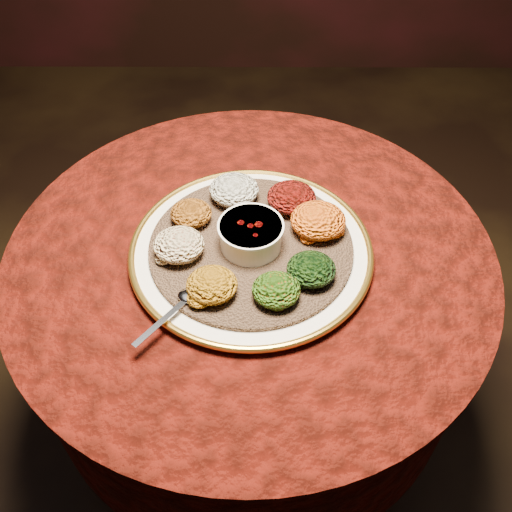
{
  "coord_description": "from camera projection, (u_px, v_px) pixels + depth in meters",
  "views": [
    {
      "loc": [
        0.02,
        -0.76,
        1.55
      ],
      "look_at": [
        0.01,
        -0.04,
        0.76
      ],
      "focal_mm": 40.0,
      "sensor_mm": 36.0,
      "label": 1
    }
  ],
  "objects": [
    {
      "name": "injera",
      "position": [
        251.0,
        246.0,
        1.09
      ],
      "size": [
        0.45,
        0.45,
        0.01
      ],
      "primitive_type": "cylinder",
      "rotation": [
        0.0,
        0.0,
        -0.18
      ],
      "color": "brown",
      "rests_on": "platter"
    },
    {
      "name": "portion_kik",
      "position": [
        212.0,
        285.0,
        0.99
      ],
      "size": [
        0.09,
        0.09,
        0.04
      ],
      "primitive_type": "ellipsoid",
      "color": "#9C620D",
      "rests_on": "injera"
    },
    {
      "name": "spoon",
      "position": [
        187.0,
        299.0,
        0.99
      ],
      "size": [
        0.11,
        0.13,
        0.01
      ],
      "rotation": [
        0.0,
        0.0,
        -2.25
      ],
      "color": "silver",
      "rests_on": "injera"
    },
    {
      "name": "portion_ayib",
      "position": [
        234.0,
        190.0,
        1.16
      ],
      "size": [
        0.1,
        0.1,
        0.05
      ],
      "primitive_type": "ellipsoid",
      "color": "silver",
      "rests_on": "injera"
    },
    {
      "name": "portion_shiro",
      "position": [
        191.0,
        213.0,
        1.12
      ],
      "size": [
        0.08,
        0.08,
        0.04
      ],
      "primitive_type": "ellipsoid",
      "color": "#985012",
      "rests_on": "injera"
    },
    {
      "name": "portion_mixveg",
      "position": [
        276.0,
        290.0,
        0.98
      ],
      "size": [
        0.09,
        0.08,
        0.04
      ],
      "primitive_type": "ellipsoid",
      "color": "#AE360B",
      "rests_on": "injera"
    },
    {
      "name": "portion_timatim",
      "position": [
        179.0,
        245.0,
        1.05
      ],
      "size": [
        0.1,
        0.09,
        0.05
      ],
      "primitive_type": "ellipsoid",
      "color": "maroon",
      "rests_on": "injera"
    },
    {
      "name": "platter",
      "position": [
        251.0,
        250.0,
        1.1
      ],
      "size": [
        0.53,
        0.53,
        0.02
      ],
      "rotation": [
        0.0,
        0.0,
        -0.2
      ],
      "color": "white",
      "rests_on": "table"
    },
    {
      "name": "portion_tikil",
      "position": [
        318.0,
        220.0,
        1.09
      ],
      "size": [
        0.11,
        0.1,
        0.05
      ],
      "primitive_type": "ellipsoid",
      "color": "#C87E10",
      "rests_on": "injera"
    },
    {
      "name": "portion_kitfo",
      "position": [
        292.0,
        197.0,
        1.14
      ],
      "size": [
        0.1,
        0.09,
        0.05
      ],
      "primitive_type": "ellipsoid",
      "color": "black",
      "rests_on": "injera"
    },
    {
      "name": "table",
      "position": [
        251.0,
        305.0,
        1.25
      ],
      "size": [
        0.96,
        0.96,
        0.73
      ],
      "color": "black",
      "rests_on": "ground"
    },
    {
      "name": "stew_bowl",
      "position": [
        251.0,
        234.0,
        1.06
      ],
      "size": [
        0.12,
        0.12,
        0.05
      ],
      "color": "white",
      "rests_on": "injera"
    },
    {
      "name": "portion_gomen",
      "position": [
        311.0,
        269.0,
        1.02
      ],
      "size": [
        0.09,
        0.08,
        0.04
      ],
      "primitive_type": "ellipsoid",
      "color": "black",
      "rests_on": "injera"
    }
  ]
}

